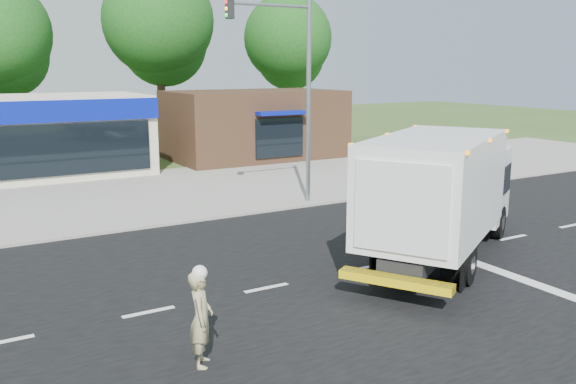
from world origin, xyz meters
The scene contains 10 objects.
ground centered at (0.00, 0.00, 0.00)m, with size 120.00×120.00×0.00m, color #385123.
road_asphalt centered at (0.00, 0.00, 0.00)m, with size 60.00×14.00×0.02m, color black.
sidewalk centered at (0.00, 8.20, 0.06)m, with size 60.00×2.40×0.12m, color gray.
parking_apron centered at (0.00, 14.00, 0.01)m, with size 60.00×9.00×0.02m, color gray.
lane_markings centered at (1.35, -1.35, 0.02)m, with size 55.20×7.00×0.01m.
ems_box_truck centered at (2.34, -0.47, 2.10)m, with size 8.34×6.41×3.64m.
emergency_worker centered at (-5.90, -2.88, 0.94)m, with size 0.68×0.79×1.93m.
brown_storefront centered at (7.00, 19.98, 2.00)m, with size 10.00×6.70×4.00m.
traffic_signal_pole centered at (2.35, 7.60, 4.92)m, with size 3.51×0.25×8.00m.
background_trees centered at (-0.85, 28.16, 7.38)m, with size 36.77×7.39×12.10m.
Camera 1 is at (-9.78, -12.64, 5.41)m, focal length 38.00 mm.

